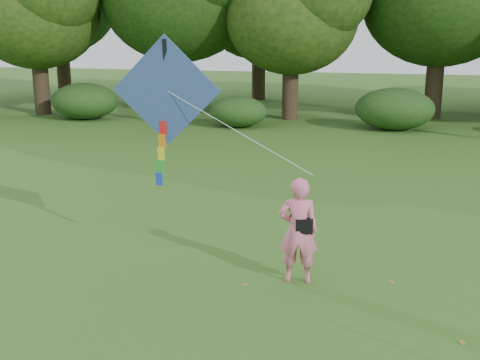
# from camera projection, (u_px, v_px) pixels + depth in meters

# --- Properties ---
(ground) EXTENTS (100.00, 100.00, 0.00)m
(ground) POSITION_uv_depth(u_px,v_px,m) (250.00, 290.00, 10.81)
(ground) COLOR #265114
(ground) RESTS_ON ground
(man_kite_flyer) EXTENTS (0.78, 0.56, 1.99)m
(man_kite_flyer) POSITION_uv_depth(u_px,v_px,m) (298.00, 231.00, 10.91)
(man_kite_flyer) COLOR pink
(man_kite_flyer) RESTS_ON ground
(bystander_left) EXTENTS (1.09, 1.10, 1.79)m
(bystander_left) POSITION_uv_depth(u_px,v_px,m) (154.00, 103.00, 29.08)
(bystander_left) COLOR #252831
(bystander_left) RESTS_ON ground
(crossbody_bag) EXTENTS (0.43, 0.20, 0.75)m
(crossbody_bag) POSITION_uv_depth(u_px,v_px,m) (304.00, 225.00, 10.83)
(crossbody_bag) COLOR black
(crossbody_bag) RESTS_ON ground
(flying_kite) EXTENTS (3.96, 0.85, 2.95)m
(flying_kite) POSITION_uv_depth(u_px,v_px,m) (167.00, 93.00, 11.46)
(flying_kite) COLOR #232F9B
(flying_kite) RESTS_ON ground
(tree_line) EXTENTS (54.70, 15.30, 9.48)m
(tree_line) POSITION_uv_depth(u_px,v_px,m) (371.00, 4.00, 30.68)
(tree_line) COLOR #3A2D1E
(tree_line) RESTS_ON ground
(shrub_band) EXTENTS (39.15, 3.22, 1.88)m
(shrub_band) POSITION_uv_depth(u_px,v_px,m) (311.00, 109.00, 27.38)
(shrub_band) COLOR #264919
(shrub_band) RESTS_ON ground
(fallen_leaves) EXTENTS (10.03, 15.12, 0.01)m
(fallen_leaves) POSITION_uv_depth(u_px,v_px,m) (267.00, 254.00, 12.47)
(fallen_leaves) COLOR olive
(fallen_leaves) RESTS_ON ground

